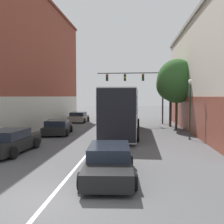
% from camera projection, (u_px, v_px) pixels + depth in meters
% --- Properties ---
extents(ground_plane, '(160.00, 160.00, 0.00)m').
position_uv_depth(ground_plane, '(48.00, 201.00, 8.03)').
color(ground_plane, '#4C4C4F').
extents(lane_center_line, '(0.14, 39.37, 0.01)m').
position_uv_depth(lane_center_line, '(103.00, 135.00, 21.63)').
color(lane_center_line, silver).
rests_on(lane_center_line, ground_plane).
extents(building_left_brick, '(7.54, 25.59, 13.53)m').
position_uv_depth(building_left_brick, '(17.00, 62.00, 28.21)').
color(building_left_brick, brown).
rests_on(building_left_brick, ground_plane).
extents(bus, '(3.02, 12.31, 3.81)m').
position_uv_depth(bus, '(122.00, 109.00, 22.38)').
color(bus, '#B7B7BC').
rests_on(bus, ground_plane).
extents(hatchback_foreground, '(2.26, 4.70, 1.25)m').
position_uv_depth(hatchback_foreground, '(109.00, 162.00, 10.44)').
color(hatchback_foreground, black).
rests_on(hatchback_foreground, ground_plane).
extents(parked_car_left_near, '(2.51, 4.40, 1.22)m').
position_uv_depth(parked_car_left_near, '(58.00, 127.00, 22.22)').
color(parked_car_left_near, black).
rests_on(parked_car_left_near, ground_plane).
extents(parked_car_left_mid, '(2.20, 3.96, 1.27)m').
position_uv_depth(parked_car_left_mid, '(79.00, 117.00, 32.56)').
color(parked_car_left_mid, slate).
rests_on(parked_car_left_mid, ground_plane).
extents(parked_car_left_far, '(2.19, 4.66, 1.34)m').
position_uv_depth(parked_car_left_far, '(10.00, 142.00, 14.86)').
color(parked_car_left_far, black).
rests_on(parked_car_left_far, ground_plane).
extents(traffic_signal_gantry, '(7.78, 0.36, 6.26)m').
position_uv_depth(traffic_signal_gantry, '(140.00, 84.00, 30.68)').
color(traffic_signal_gantry, '#333338').
rests_on(traffic_signal_gantry, ground_plane).
extents(street_lamp, '(0.35, 0.35, 4.47)m').
position_uv_depth(street_lamp, '(190.00, 102.00, 19.38)').
color(street_lamp, '#233323').
rests_on(street_lamp, ground_plane).
extents(street_tree_near, '(3.89, 3.50, 6.85)m').
position_uv_depth(street_tree_near, '(177.00, 81.00, 25.46)').
color(street_tree_near, '#3D2D1E').
rests_on(street_tree_near, ground_plane).
extents(street_tree_far, '(3.06, 2.75, 6.16)m').
position_uv_depth(street_tree_far, '(171.00, 85.00, 27.62)').
color(street_tree_far, '#3D2D1E').
rests_on(street_tree_far, ground_plane).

